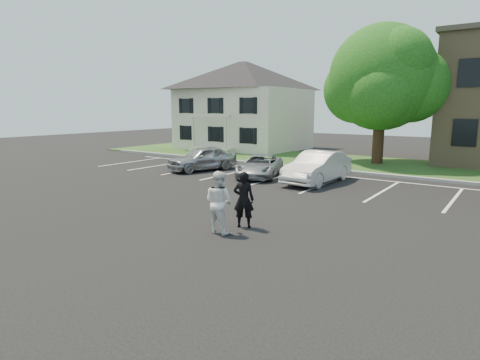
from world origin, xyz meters
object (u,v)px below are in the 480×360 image
Objects in this scene: man_white_shirt at (219,202)px; house at (243,106)px; tree at (384,80)px; car_silver_minivan at (260,166)px; car_white_sedan at (317,167)px; man_black_suit at (244,200)px; car_silver_west at (202,158)px.

house is at bearing -54.31° from man_white_shirt.
tree reaches higher than car_silver_minivan.
car_silver_minivan is at bearing -174.56° from car_white_sedan.
tree is 17.20m from man_black_suit.
car_white_sedan is (7.18, 0.24, 0.06)m from car_silver_west.
house is 24.99m from man_white_shirt.
man_white_shirt is 9.15m from car_white_sedan.
house reaches higher than car_silver_west.
man_white_shirt is at bearing -56.95° from house.
man_black_suit reaches higher than car_white_sedan.
house is 1.17× the size of tree.
man_white_shirt is (13.53, -20.80, -2.91)m from house.
car_silver_minivan is (3.96, 0.05, -0.13)m from car_silver_west.
house is 5.90× the size of man_black_suit.
car_silver_west is at bearing -131.99° from tree.
tree is at bearing 66.16° from car_silver_west.
man_white_shirt is (0.45, -17.44, -4.43)m from tree.
car_silver_minivan is at bearing 18.88° from car_silver_west.
tree is 10.48m from car_silver_minivan.
car_silver_west is (-7.73, -8.59, -4.64)m from tree.
car_silver_west is at bearing 161.12° from car_silver_minivan.
car_white_sedan is (-0.55, -8.35, -4.58)m from tree.
car_white_sedan is at bearing -107.66° from man_black_suit.
tree is 18.00m from man_white_shirt.
car_silver_west is at bearing -176.03° from car_white_sedan.
house is at bearing 138.98° from car_white_sedan.
man_black_suit is 0.42× the size of car_silver_west.
tree reaches higher than car_silver_west.
tree is at bearing 88.26° from car_white_sedan.
car_silver_west reaches higher than car_silver_minivan.
house is 2.46× the size of car_silver_minivan.
man_black_suit is 11.65m from car_silver_west.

